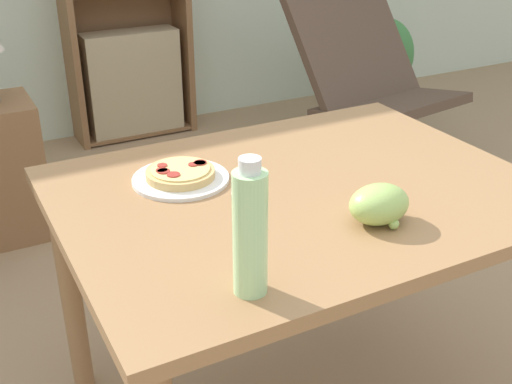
# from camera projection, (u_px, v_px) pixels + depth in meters

# --- Properties ---
(dining_table) EXTENTS (1.16, 0.88, 0.73)m
(dining_table) POSITION_uv_depth(u_px,v_px,m) (298.00, 222.00, 1.62)
(dining_table) COLOR #A37549
(dining_table) RESTS_ON ground_plane
(pizza_on_plate) EXTENTS (0.24, 0.24, 0.04)m
(pizza_on_plate) POSITION_uv_depth(u_px,v_px,m) (181.00, 176.00, 1.61)
(pizza_on_plate) COLOR white
(pizza_on_plate) RESTS_ON dining_table
(grape_bunch) EXTENTS (0.15, 0.11, 0.09)m
(grape_bunch) POSITION_uv_depth(u_px,v_px,m) (380.00, 204.00, 1.41)
(grape_bunch) COLOR #A8CC66
(grape_bunch) RESTS_ON dining_table
(drink_bottle) EXTENTS (0.06, 0.06, 0.27)m
(drink_bottle) POSITION_uv_depth(u_px,v_px,m) (250.00, 232.00, 1.13)
(drink_bottle) COLOR #B7EAA3
(drink_bottle) RESTS_ON dining_table
(lounge_chair_far) EXTENTS (0.79, 0.86, 0.88)m
(lounge_chair_far) POSITION_uv_depth(u_px,v_px,m) (372.00, 112.00, 3.42)
(lounge_chair_far) COLOR slate
(lounge_chair_far) RESTS_ON ground_plane
(bookshelf) EXTENTS (0.70, 0.26, 1.69)m
(bookshelf) POSITION_uv_depth(u_px,v_px,m) (125.00, 4.00, 3.59)
(bookshelf) COLOR brown
(bookshelf) RESTS_ON ground_plane
(side_table) EXTENTS (0.34, 0.34, 0.60)m
(side_table) POSITION_uv_depth(u_px,v_px,m) (0.00, 171.00, 2.72)
(side_table) COLOR brown
(side_table) RESTS_ON ground_plane
(potted_plant_floor) EXTENTS (0.42, 0.35, 0.62)m
(potted_plant_floor) POSITION_uv_depth(u_px,v_px,m) (382.00, 65.00, 4.13)
(potted_plant_floor) COLOR #70665B
(potted_plant_floor) RESTS_ON ground_plane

